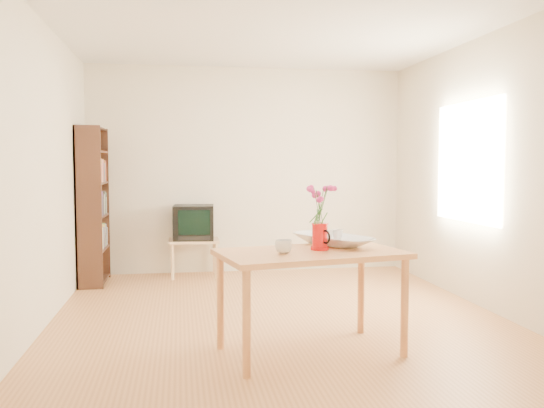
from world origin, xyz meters
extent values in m
plane|color=#B3723F|center=(0.00, 0.00, 0.00)|extent=(4.50, 4.50, 0.00)
plane|color=white|center=(0.00, 0.00, 2.60)|extent=(4.50, 4.50, 0.00)
plane|color=beige|center=(0.00, 2.25, 1.30)|extent=(4.00, 0.00, 4.00)
plane|color=beige|center=(0.00, -2.25, 1.30)|extent=(4.00, 0.00, 4.00)
plane|color=beige|center=(-2.00, 0.00, 1.30)|extent=(0.00, 4.50, 4.50)
plane|color=beige|center=(2.00, 0.00, 1.30)|extent=(0.00, 4.50, 4.50)
plane|color=white|center=(1.98, 0.30, 1.40)|extent=(0.00, 1.30, 1.30)
cube|color=#CA7C45|center=(0.07, -1.04, 0.73)|extent=(1.43, 0.99, 0.04)
cylinder|color=#CA7C45|center=(-0.45, -1.47, 0.35)|extent=(0.06, 0.06, 0.71)
cylinder|color=#CA7C45|center=(0.71, -1.23, 0.35)|extent=(0.06, 0.06, 0.71)
cylinder|color=#CA7C45|center=(-0.57, -0.85, 0.35)|extent=(0.06, 0.06, 0.71)
cylinder|color=#CA7C45|center=(0.59, -0.62, 0.35)|extent=(0.06, 0.06, 0.71)
cube|color=#E1B27F|center=(-0.70, 1.97, 0.45)|extent=(0.60, 0.45, 0.03)
cylinder|color=#E1B27F|center=(-0.96, 1.78, 0.22)|extent=(0.04, 0.04, 0.43)
cylinder|color=#E1B27F|center=(-0.44, 1.78, 0.22)|extent=(0.04, 0.04, 0.43)
cylinder|color=#E1B27F|center=(-0.96, 2.15, 0.22)|extent=(0.04, 0.04, 0.43)
cylinder|color=#E1B27F|center=(-0.44, 2.15, 0.22)|extent=(0.04, 0.04, 0.43)
cube|color=#341A11|center=(-1.85, 1.41, 0.90)|extent=(0.28, 0.02, 1.80)
cube|color=#341A11|center=(-1.85, 2.09, 0.90)|extent=(0.28, 0.03, 1.80)
cube|color=#341A11|center=(-1.98, 1.75, 0.90)|extent=(0.02, 0.70, 1.80)
cube|color=#341A11|center=(-1.85, 1.75, 0.04)|extent=(0.27, 0.65, 0.02)
cube|color=#341A11|center=(-1.85, 1.75, 0.40)|extent=(0.27, 0.65, 0.02)
cube|color=#341A11|center=(-1.85, 1.75, 0.78)|extent=(0.27, 0.65, 0.02)
cube|color=#341A11|center=(-1.85, 1.75, 1.16)|extent=(0.27, 0.65, 0.02)
cube|color=#341A11|center=(-1.85, 1.75, 1.52)|extent=(0.27, 0.65, 0.02)
cube|color=#341A11|center=(-1.85, 1.75, 1.78)|extent=(0.27, 0.65, 0.02)
cylinder|color=red|center=(0.15, -1.00, 0.84)|extent=(0.11, 0.11, 0.19)
cylinder|color=red|center=(0.15, -1.00, 0.76)|extent=(0.13, 0.13, 0.02)
cylinder|color=red|center=(0.15, -1.00, 0.94)|extent=(0.12, 0.12, 0.01)
cone|color=red|center=(0.13, -1.04, 0.92)|extent=(0.07, 0.08, 0.06)
torus|color=black|center=(0.17, -0.93, 0.85)|extent=(0.05, 0.10, 0.10)
imported|color=white|center=(-0.14, -1.12, 0.80)|extent=(0.17, 0.17, 0.10)
imported|color=white|center=(0.30, -0.78, 0.98)|extent=(0.66, 0.66, 0.46)
imported|color=white|center=(0.26, -0.78, 0.94)|extent=(0.09, 0.09, 0.07)
imported|color=white|center=(0.35, -0.76, 0.94)|extent=(0.10, 0.10, 0.07)
cube|color=black|center=(-0.70, 1.97, 0.67)|extent=(0.51, 0.47, 0.42)
cube|color=black|center=(-0.70, 2.05, 0.69)|extent=(0.35, 0.26, 0.29)
cube|color=black|center=(-0.70, 1.74, 0.69)|extent=(0.38, 0.03, 0.29)
camera|label=1|loc=(-0.86, -5.07, 1.38)|focal=38.00mm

